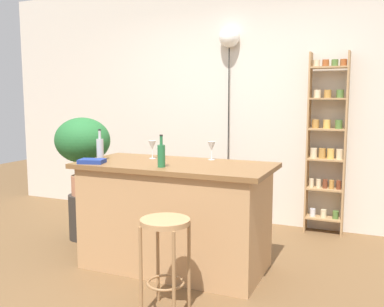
{
  "coord_description": "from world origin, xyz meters",
  "views": [
    {
      "loc": [
        1.57,
        -2.99,
        1.48
      ],
      "look_at": [
        0.05,
        0.55,
        0.97
      ],
      "focal_mm": 40.76,
      "sensor_mm": 36.0,
      "label": 1
    }
  ],
  "objects_px": {
    "bar_stool": "(165,243)",
    "plant_stool": "(85,216)",
    "potted_plant": "(83,144)",
    "bottle_sauce_amber": "(100,149)",
    "pendant_globe_light": "(229,40)",
    "wine_glass_left": "(152,146)",
    "cookbook": "(92,161)",
    "bottle_wine_red": "(161,155)",
    "wine_glass_center": "(212,147)",
    "spice_shelf": "(327,142)"
  },
  "relations": [
    {
      "from": "plant_stool",
      "to": "pendant_globe_light",
      "type": "xyz_separation_m",
      "value": [
        1.15,
        1.22,
        1.88
      ]
    },
    {
      "from": "potted_plant",
      "to": "bottle_wine_red",
      "type": "distance_m",
      "value": 1.3
    },
    {
      "from": "spice_shelf",
      "to": "wine_glass_left",
      "type": "bearing_deg",
      "value": -136.13
    },
    {
      "from": "bar_stool",
      "to": "bottle_wine_red",
      "type": "xyz_separation_m",
      "value": [
        -0.3,
        0.53,
        0.52
      ]
    },
    {
      "from": "bar_stool",
      "to": "potted_plant",
      "type": "bearing_deg",
      "value": 143.94
    },
    {
      "from": "plant_stool",
      "to": "bottle_sauce_amber",
      "type": "height_order",
      "value": "bottle_sauce_amber"
    },
    {
      "from": "bottle_sauce_amber",
      "to": "wine_glass_left",
      "type": "relative_size",
      "value": 1.68
    },
    {
      "from": "wine_glass_left",
      "to": "pendant_globe_light",
      "type": "xyz_separation_m",
      "value": [
        0.26,
        1.37,
        1.09
      ]
    },
    {
      "from": "plant_stool",
      "to": "cookbook",
      "type": "xyz_separation_m",
      "value": [
        0.55,
        -0.59,
        0.7
      ]
    },
    {
      "from": "bar_stool",
      "to": "cookbook",
      "type": "xyz_separation_m",
      "value": [
        -0.94,
        0.49,
        0.44
      ]
    },
    {
      "from": "wine_glass_center",
      "to": "wine_glass_left",
      "type": "bearing_deg",
      "value": -164.48
    },
    {
      "from": "wine_glass_left",
      "to": "pendant_globe_light",
      "type": "distance_m",
      "value": 1.77
    },
    {
      "from": "bottle_wine_red",
      "to": "cookbook",
      "type": "bearing_deg",
      "value": -175.65
    },
    {
      "from": "bottle_wine_red",
      "to": "wine_glass_center",
      "type": "height_order",
      "value": "bottle_wine_red"
    },
    {
      "from": "bottle_sauce_amber",
      "to": "cookbook",
      "type": "relative_size",
      "value": 1.32
    },
    {
      "from": "potted_plant",
      "to": "wine_glass_left",
      "type": "height_order",
      "value": "potted_plant"
    },
    {
      "from": "plant_stool",
      "to": "bottle_sauce_amber",
      "type": "xyz_separation_m",
      "value": [
        0.51,
        -0.42,
        0.78
      ]
    },
    {
      "from": "spice_shelf",
      "to": "wine_glass_left",
      "type": "distance_m",
      "value": 1.91
    },
    {
      "from": "bar_stool",
      "to": "wine_glass_center",
      "type": "bearing_deg",
      "value": 94.01
    },
    {
      "from": "pendant_globe_light",
      "to": "bottle_sauce_amber",
      "type": "bearing_deg",
      "value": -111.22
    },
    {
      "from": "bar_stool",
      "to": "plant_stool",
      "type": "height_order",
      "value": "bar_stool"
    },
    {
      "from": "plant_stool",
      "to": "pendant_globe_light",
      "type": "relative_size",
      "value": 0.21
    },
    {
      "from": "spice_shelf",
      "to": "bottle_wine_red",
      "type": "relative_size",
      "value": 7.38
    },
    {
      "from": "plant_stool",
      "to": "pendant_globe_light",
      "type": "bearing_deg",
      "value": 46.72
    },
    {
      "from": "bottle_wine_red",
      "to": "wine_glass_left",
      "type": "distance_m",
      "value": 0.49
    },
    {
      "from": "plant_stool",
      "to": "bottle_wine_red",
      "type": "height_order",
      "value": "bottle_wine_red"
    },
    {
      "from": "potted_plant",
      "to": "bottle_sauce_amber",
      "type": "relative_size",
      "value": 2.88
    },
    {
      "from": "wine_glass_center",
      "to": "bottle_wine_red",
      "type": "bearing_deg",
      "value": -112.52
    },
    {
      "from": "bottle_sauce_amber",
      "to": "spice_shelf",
      "type": "bearing_deg",
      "value": 42.37
    },
    {
      "from": "bottle_wine_red",
      "to": "bottle_sauce_amber",
      "type": "distance_m",
      "value": 0.68
    },
    {
      "from": "spice_shelf",
      "to": "wine_glass_center",
      "type": "height_order",
      "value": "spice_shelf"
    },
    {
      "from": "bar_stool",
      "to": "cookbook",
      "type": "bearing_deg",
      "value": 152.58
    },
    {
      "from": "bottle_wine_red",
      "to": "pendant_globe_light",
      "type": "distance_m",
      "value": 2.09
    },
    {
      "from": "bar_stool",
      "to": "wine_glass_center",
      "type": "relative_size",
      "value": 4.01
    },
    {
      "from": "bottle_sauce_amber",
      "to": "potted_plant",
      "type": "bearing_deg",
      "value": 140.35
    },
    {
      "from": "potted_plant",
      "to": "pendant_globe_light",
      "type": "height_order",
      "value": "pendant_globe_light"
    },
    {
      "from": "cookbook",
      "to": "spice_shelf",
      "type": "bearing_deg",
      "value": 31.41
    },
    {
      "from": "bar_stool",
      "to": "plant_stool",
      "type": "distance_m",
      "value": 1.85
    },
    {
      "from": "bottle_sauce_amber",
      "to": "pendant_globe_light",
      "type": "bearing_deg",
      "value": 68.78
    },
    {
      "from": "potted_plant",
      "to": "pendant_globe_light",
      "type": "bearing_deg",
      "value": 46.72
    },
    {
      "from": "cookbook",
      "to": "pendant_globe_light",
      "type": "relative_size",
      "value": 0.09
    },
    {
      "from": "potted_plant",
      "to": "wine_glass_center",
      "type": "distance_m",
      "value": 1.41
    },
    {
      "from": "bar_stool",
      "to": "spice_shelf",
      "type": "relative_size",
      "value": 0.34
    },
    {
      "from": "bottle_sauce_amber",
      "to": "cookbook",
      "type": "height_order",
      "value": "bottle_sauce_amber"
    },
    {
      "from": "wine_glass_center",
      "to": "spice_shelf",
      "type": "bearing_deg",
      "value": 53.98
    },
    {
      "from": "wine_glass_left",
      "to": "pendant_globe_light",
      "type": "bearing_deg",
      "value": 79.1
    },
    {
      "from": "bottle_wine_red",
      "to": "cookbook",
      "type": "distance_m",
      "value": 0.64
    },
    {
      "from": "bottle_sauce_amber",
      "to": "cookbook",
      "type": "xyz_separation_m",
      "value": [
        0.03,
        -0.17,
        -0.09
      ]
    },
    {
      "from": "wine_glass_center",
      "to": "cookbook",
      "type": "xyz_separation_m",
      "value": [
        -0.86,
        -0.59,
        -0.1
      ]
    },
    {
      "from": "wine_glass_left",
      "to": "cookbook",
      "type": "distance_m",
      "value": 0.57
    }
  ]
}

